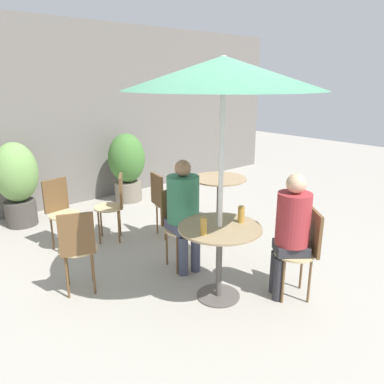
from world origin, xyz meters
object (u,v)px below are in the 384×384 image
at_px(bistro_chair_2, 115,201).
at_px(bistro_chair_5, 78,245).
at_px(bistro_chair_3, 163,199).
at_px(potted_plant_1, 127,164).
at_px(cafe_table_near, 219,244).
at_px(beer_glass_1, 241,214).
at_px(bistro_chair_4, 60,207).
at_px(seated_person_0, 291,226).
at_px(bistro_chair_1, 178,220).
at_px(potted_plant_0, 17,180).
at_px(bistro_chair_0, 304,246).
at_px(umbrella, 223,74).
at_px(beer_glass_0, 204,226).
at_px(seated_person_1, 184,206).
at_px(cafe_table_far, 219,190).

height_order(bistro_chair_2, bistro_chair_5, same).
height_order(bistro_chair_3, potted_plant_1, potted_plant_1).
height_order(cafe_table_near, beer_glass_1, beer_glass_1).
height_order(bistro_chair_4, seated_person_0, seated_person_0).
height_order(bistro_chair_1, seated_person_0, seated_person_0).
bearing_deg(bistro_chair_5, bistro_chair_3, -134.78).
bearing_deg(potted_plant_0, bistro_chair_5, -93.96).
distance_m(bistro_chair_0, potted_plant_1, 3.79).
bearing_deg(seated_person_0, cafe_table_near, -90.00).
bearing_deg(umbrella, beer_glass_0, -172.14).
bearing_deg(beer_glass_0, bistro_chair_4, 101.81).
distance_m(bistro_chair_1, beer_glass_1, 0.91).
bearing_deg(seated_person_1, cafe_table_far, 37.63).
xyz_separation_m(bistro_chair_0, umbrella, (-0.63, 0.52, 1.58)).
height_order(bistro_chair_4, umbrella, umbrella).
height_order(cafe_table_near, bistro_chair_3, bistro_chair_3).
xyz_separation_m(cafe_table_far, seated_person_0, (-0.75, -1.72, 0.19)).
distance_m(seated_person_0, umbrella, 1.53).
height_order(bistro_chair_0, beer_glass_0, beer_glass_0).
bearing_deg(bistro_chair_0, bistro_chair_3, -136.26).
xyz_separation_m(seated_person_1, beer_glass_0, (-0.35, -0.70, 0.08)).
distance_m(bistro_chair_1, bistro_chair_4, 1.55).
xyz_separation_m(cafe_table_far, bistro_chair_0, (-0.64, -1.81, -0.02)).
bearing_deg(bistro_chair_4, beer_glass_0, -86.88).
distance_m(seated_person_0, beer_glass_1, 0.48).
xyz_separation_m(bistro_chair_2, bistro_chair_5, (-0.96, -0.95, 0.00)).
relative_size(seated_person_1, potted_plant_1, 1.06).
relative_size(bistro_chair_1, bistro_chair_3, 1.00).
relative_size(bistro_chair_3, seated_person_0, 0.71).
bearing_deg(cafe_table_near, potted_plant_0, 104.47).
relative_size(beer_glass_1, umbrella, 0.07).
distance_m(cafe_table_near, umbrella, 1.55).
height_order(bistro_chair_2, beer_glass_0, beer_glass_0).
bearing_deg(beer_glass_0, seated_person_0, -27.66).
bearing_deg(potted_plant_0, potted_plant_1, -0.96).
xyz_separation_m(bistro_chair_3, beer_glass_0, (-0.72, -1.58, 0.28)).
distance_m(bistro_chair_1, seated_person_1, 0.25).
xyz_separation_m(cafe_table_near, bistro_chair_1, (0.14, 0.81, -0.03)).
height_order(bistro_chair_0, beer_glass_1, beer_glass_1).
relative_size(cafe_table_near, beer_glass_1, 4.91).
xyz_separation_m(cafe_table_far, potted_plant_0, (-2.12, 1.99, 0.13)).
relative_size(bistro_chair_5, potted_plant_1, 0.75).
xyz_separation_m(seated_person_0, beer_glass_1, (-0.29, 0.38, 0.08)).
bearing_deg(bistro_chair_1, bistro_chair_2, 109.54).
xyz_separation_m(seated_person_0, umbrella, (-0.52, 0.43, 1.37)).
xyz_separation_m(bistro_chair_0, bistro_chair_5, (-1.64, 1.46, 0.00)).
distance_m(bistro_chair_4, seated_person_0, 2.84).
bearing_deg(bistro_chair_1, bistro_chair_3, 74.58).
bearing_deg(bistro_chair_3, seated_person_0, -167.90).
height_order(bistro_chair_3, beer_glass_1, beer_glass_1).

